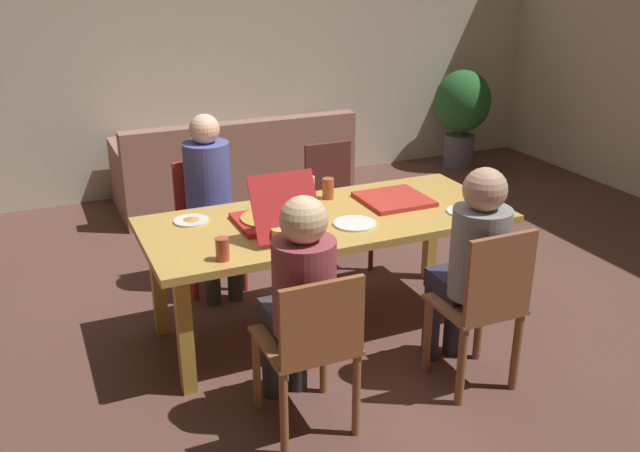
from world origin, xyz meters
TOP-DOWN VIEW (x-y plane):
  - ground_plane at (0.00, 0.00)m, footprint 20.00×20.00m
  - back_wall at (0.00, 3.05)m, footprint 7.57×0.12m
  - dining_table at (0.00, 0.00)m, footprint 2.15×0.91m
  - chair_0 at (0.47, -0.92)m, footprint 0.41×0.39m
  - person_0 at (0.47, -0.79)m, footprint 0.30×0.47m
  - chair_1 at (-0.49, -0.91)m, footprint 0.42×0.44m
  - person_1 at (-0.49, -0.77)m, footprint 0.30×0.48m
  - chair_2 at (-0.49, 0.92)m, footprint 0.41×0.40m
  - person_2 at (-0.49, 0.79)m, footprint 0.31×0.47m
  - chair_3 at (0.47, 0.90)m, footprint 0.38×0.44m
  - pizza_box_0 at (-0.35, -0.01)m, footprint 0.37×0.54m
  - pizza_box_1 at (0.49, 0.08)m, footprint 0.40×0.40m
  - plate_0 at (0.09, -0.18)m, footprint 0.25×0.25m
  - plate_1 at (0.79, -0.27)m, footprint 0.22×0.22m
  - plate_2 at (-0.75, 0.25)m, footprint 0.20×0.20m
  - drinking_glass_0 at (-0.73, -0.35)m, footprint 0.07×0.07m
  - drinking_glass_1 at (0.04, 0.38)m, footprint 0.08×0.08m
  - drinking_glass_2 at (-0.42, -0.30)m, footprint 0.07×0.07m
  - drinking_glass_3 at (0.14, 0.29)m, footprint 0.07×0.07m
  - couch at (0.17, 2.43)m, footprint 2.08×0.90m
  - potted_plant at (2.73, 2.56)m, footprint 0.59×0.59m

SIDE VIEW (x-z plane):
  - ground_plane at x=0.00m, z-range 0.00..0.00m
  - couch at x=0.17m, z-range -0.12..0.71m
  - chair_2 at x=-0.49m, z-range 0.04..0.90m
  - chair_0 at x=0.47m, z-range 0.02..0.95m
  - chair_1 at x=-0.49m, z-range 0.06..0.92m
  - chair_3 at x=0.47m, z-range 0.06..0.94m
  - potted_plant at x=2.73m, z-range 0.12..1.16m
  - dining_table at x=0.00m, z-range 0.29..1.02m
  - person_1 at x=-0.49m, z-range 0.11..1.30m
  - person_2 at x=-0.49m, z-range 0.10..1.32m
  - person_0 at x=0.47m, z-range 0.11..1.32m
  - plate_0 at x=0.09m, z-range 0.73..0.74m
  - plate_1 at x=0.79m, z-range 0.73..0.74m
  - plate_2 at x=-0.75m, z-range 0.73..0.75m
  - pizza_box_1 at x=0.49m, z-range 0.73..0.76m
  - pizza_box_0 at x=-0.35m, z-range 0.60..0.96m
  - drinking_glass_2 at x=-0.42m, z-range 0.73..0.83m
  - drinking_glass_0 at x=-0.73m, z-range 0.73..0.85m
  - drinking_glass_1 at x=0.04m, z-range 0.73..0.86m
  - drinking_glass_3 at x=0.14m, z-range 0.73..0.86m
  - back_wall at x=0.00m, z-range 0.00..2.96m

